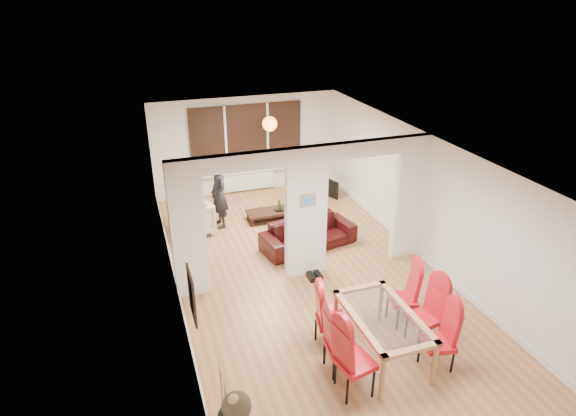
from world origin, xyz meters
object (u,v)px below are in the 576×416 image
dining_chair_ra (439,339)px  dining_chair_lb (341,341)px  dining_chair_la (356,358)px  dining_chair_rc (403,295)px  armchair (192,218)px  coffee_table (269,215)px  television (324,187)px  bottle (279,205)px  dining_chair_rb (425,314)px  dining_table (381,335)px  person (219,195)px  bowl (279,209)px  sofa (308,234)px  dining_chair_lc (331,316)px

dining_chair_ra → dining_chair_lb: bearing=173.0°
dining_chair_la → dining_chair_rc: dining_chair_la is taller
armchair → coffee_table: (1.87, 0.09, -0.26)m
television → dining_chair_la: bearing=141.5°
bottle → dining_chair_rb: bearing=-81.3°
armchair → dining_table: bearing=10.7°
dining_chair_la → person: size_ratio=0.74×
dining_chair_la → bowl: (0.68, 5.52, -0.31)m
dining_table → armchair: armchair is taller
dining_chair_rc → television: size_ratio=1.24×
dining_chair_lb → dining_chair_rb: 1.48m
sofa → armchair: armchair is taller
dining_table → bowl: bearing=90.1°
armchair → bowl: 2.10m
dining_chair_lc → dining_chair_ra: dining_chair_lc is taller
coffee_table → bottle: (0.25, -0.02, 0.26)m
dining_chair_lb → dining_chair_rb: bearing=10.1°
armchair → dining_chair_rb: bearing=18.1°
dining_chair_lc → person: (-0.80, 4.67, 0.25)m
television → sofa: bearing=131.0°
dining_chair_rb → armchair: bearing=110.0°
sofa → coffee_table: bearing=94.9°
dining_table → dining_chair_rc: (0.73, 0.61, 0.15)m
armchair → bottle: size_ratio=3.17×
person → coffee_table: 1.36m
dining_chair_lb → dining_chair_lc: bearing=86.4°
dining_chair_la → dining_chair_lb: dining_chair_la is taller
bottle → dining_chair_ra: bearing=-83.3°
dining_table → dining_chair_rc: 0.96m
person → dining_chair_lc: bearing=-0.8°
dining_chair_ra → bottle: bearing=106.7°
dining_chair_lc → dining_chair_rc: size_ratio=1.02×
dining_table → television: 6.21m
dining_chair_lc → sofa: dining_chair_lc is taller
dining_chair_lc → armchair: 4.74m
sofa → coffee_table: sofa is taller
dining_chair_rb → coffee_table: size_ratio=1.03×
dining_chair_rc → bowl: size_ratio=5.02×
coffee_table → bowl: 0.28m
person → coffee_table: (1.18, -0.08, -0.67)m
television → dining_chair_rb: bearing=153.0°
dining_chair_ra → bottle: 5.56m
sofa → bottle: bearing=86.0°
dining_chair_ra → person: size_ratio=0.66×
person → dining_chair_la: bearing=-3.1°
dining_chair_lc → television: size_ratio=1.26×
television → dining_chair_lc: bearing=139.0°
dining_chair_lc → dining_chair_rc: dining_chair_lc is taller
dining_chair_rb → dining_chair_rc: 0.56m
coffee_table → dining_chair_lb: bearing=-95.2°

